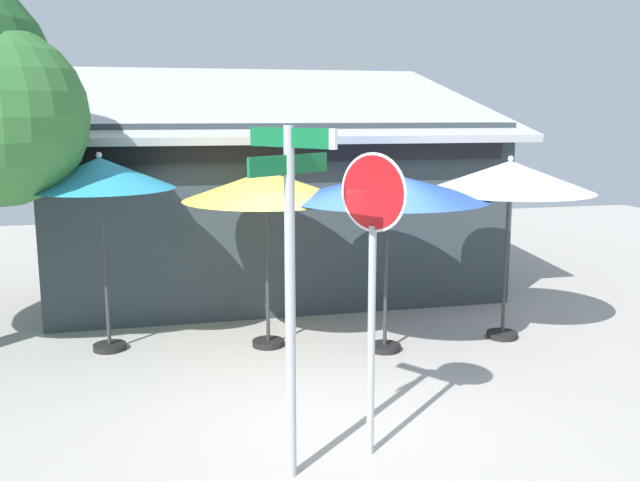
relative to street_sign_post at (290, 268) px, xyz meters
name	(u,v)px	position (x,y,z in m)	size (l,w,h in m)	color
ground_plane	(343,402)	(0.89, 1.55, -1.94)	(28.00, 28.00, 0.10)	#ADA8A0
cafe_building	(266,197)	(0.95, 7.46, -0.29)	(7.93, 5.94, 4.14)	#333D42
street_sign_post	(290,268)	(0.00, 0.00, 0.00)	(0.76, 0.81, 3.08)	#A8AAB2
stop_sign	(373,252)	(0.80, 0.24, 0.05)	(0.43, 0.58, 2.84)	#A8AAB2
patio_umbrella_teal_left	(100,175)	(-1.78, 3.86, 0.49)	(1.94, 1.94, 2.68)	black
patio_umbrella_mustard_center	(266,187)	(0.35, 3.53, 0.32)	(2.24, 2.24, 2.50)	black
patio_umbrella_royal_blue_right	(387,187)	(1.86, 2.98, 0.33)	(2.67, 2.67, 2.48)	black
patio_umbrella_ivory_far_right	(510,178)	(3.68, 3.11, 0.41)	(2.30, 2.30, 2.60)	black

